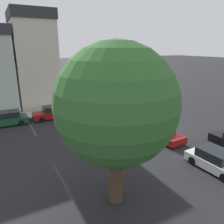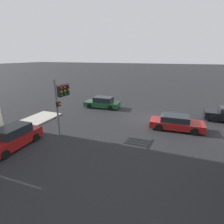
{
  "view_description": "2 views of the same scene",
  "coord_description": "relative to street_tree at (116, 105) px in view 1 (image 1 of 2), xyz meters",
  "views": [
    {
      "loc": [
        -17.5,
        15.27,
        8.48
      ],
      "look_at": [
        1.1,
        5.35,
        2.12
      ],
      "focal_mm": 35.0,
      "sensor_mm": 36.0,
      "label": 1
    },
    {
      "loc": [
        -2.52,
        17.95,
        6.4
      ],
      "look_at": [
        2.55,
        4.71,
        1.85
      ],
      "focal_mm": 28.0,
      "sensor_mm": 36.0,
      "label": 2
    }
  ],
  "objects": [
    {
      "name": "street_tree",
      "position": [
        0.0,
        0.0,
        0.0
      ],
      "size": [
        6.33,
        6.33,
        8.84
      ],
      "color": "#423323",
      "rests_on": "ground_plane"
    },
    {
      "name": "crossing_car_1",
      "position": [
        14.68,
        -12.11,
        -4.98
      ],
      "size": [
        4.57,
        2.14,
        1.42
      ],
      "rotation": [
        0.0,
        0.0,
        0.06
      ],
      "color": "#194728",
      "rests_on": "ground_plane"
    },
    {
      "name": "ground_plane",
      "position": [
        8.24,
        -10.09,
        -5.64
      ],
      "size": [
        300.0,
        300.0,
        0.0
      ],
      "primitive_type": "plane",
      "color": "black"
    },
    {
      "name": "crossing_car_0",
      "position": [
        5.59,
        -8.03,
        -5.01
      ],
      "size": [
        4.74,
        2.11,
        1.32
      ],
      "rotation": [
        0.0,
        0.0,
        3.19
      ],
      "color": "maroon",
      "rests_on": "ground_plane"
    },
    {
      "name": "traffic_signal",
      "position": [
        14.64,
        -3.88,
        -2.3
      ],
      "size": [
        0.54,
        1.98,
        4.7
      ],
      "rotation": [
        0.0,
        0.0,
        3.05
      ],
      "color": "#515456",
      "rests_on": "ground_plane"
    },
    {
      "name": "parked_car_1",
      "position": [
        16.64,
        4.53,
        -4.92
      ],
      "size": [
        2.05,
        4.12,
        1.56
      ],
      "rotation": [
        0.0,
        0.0,
        1.56
      ],
      "color": "#194728",
      "rests_on": "ground_plane"
    },
    {
      "name": "parked_car_0",
      "position": [
        16.62,
        -0.32,
        -4.92
      ],
      "size": [
        1.88,
        4.37,
        1.57
      ],
      "rotation": [
        0.0,
        0.0,
        1.59
      ],
      "color": "maroon",
      "rests_on": "ground_plane"
    },
    {
      "name": "crossing_car_3",
      "position": [
        -0.49,
        -7.9,
        -4.97
      ],
      "size": [
        4.24,
        2.17,
        1.45
      ],
      "rotation": [
        0.0,
        0.0,
        3.18
      ],
      "color": "silver",
      "rests_on": "ground_plane"
    }
  ]
}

